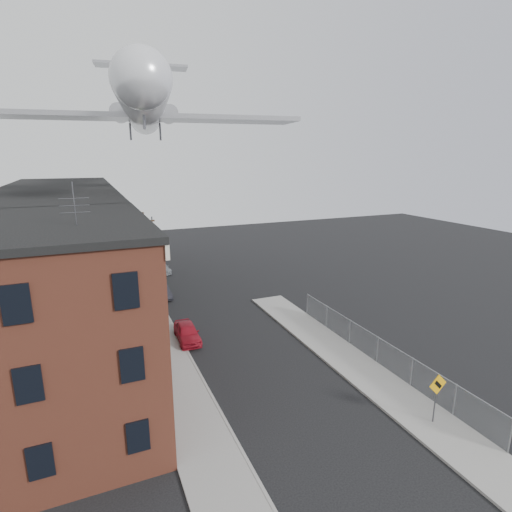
{
  "coord_description": "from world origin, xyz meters",
  "views": [
    {
      "loc": [
        -9.56,
        -13.66,
        13.17
      ],
      "look_at": [
        -0.86,
        6.71,
        7.64
      ],
      "focal_mm": 28.0,
      "sensor_mm": 36.0,
      "label": 1
    }
  ],
  "objects_px": {
    "car_near": "(187,332)",
    "airplane": "(144,106)",
    "car_mid": "(162,292)",
    "car_far": "(161,268)",
    "warning_sign": "(437,391)",
    "street_tree": "(136,254)",
    "utility_pole": "(146,266)"
  },
  "relations": [
    {
      "from": "utility_pole",
      "to": "street_tree",
      "type": "bearing_deg",
      "value": 88.11
    },
    {
      "from": "car_near",
      "to": "car_mid",
      "type": "xyz_separation_m",
      "value": [
        0.0,
        10.05,
        -0.1
      ]
    },
    {
      "from": "car_near",
      "to": "car_mid",
      "type": "distance_m",
      "value": 10.05
    },
    {
      "from": "car_mid",
      "to": "airplane",
      "type": "relative_size",
      "value": 0.11
    },
    {
      "from": "car_near",
      "to": "car_mid",
      "type": "bearing_deg",
      "value": 91.95
    },
    {
      "from": "car_far",
      "to": "warning_sign",
      "type": "bearing_deg",
      "value": -82.64
    },
    {
      "from": "car_mid",
      "to": "street_tree",
      "type": "bearing_deg",
      "value": 104.78
    },
    {
      "from": "street_tree",
      "to": "car_near",
      "type": "relative_size",
      "value": 1.33
    },
    {
      "from": "car_far",
      "to": "airplane",
      "type": "xyz_separation_m",
      "value": [
        -1.87,
        -7.53,
        16.9
      ]
    },
    {
      "from": "car_near",
      "to": "car_far",
      "type": "distance_m",
      "value": 18.85
    },
    {
      "from": "street_tree",
      "to": "car_mid",
      "type": "height_order",
      "value": "street_tree"
    },
    {
      "from": "airplane",
      "to": "car_far",
      "type": "bearing_deg",
      "value": 76.06
    },
    {
      "from": "car_far",
      "to": "street_tree",
      "type": "bearing_deg",
      "value": -133.52
    },
    {
      "from": "warning_sign",
      "to": "car_near",
      "type": "relative_size",
      "value": 0.72
    },
    {
      "from": "car_mid",
      "to": "car_far",
      "type": "height_order",
      "value": "car_far"
    },
    {
      "from": "warning_sign",
      "to": "utility_pole",
      "type": "relative_size",
      "value": 0.31
    },
    {
      "from": "utility_pole",
      "to": "car_near",
      "type": "height_order",
      "value": "utility_pole"
    },
    {
      "from": "car_near",
      "to": "airplane",
      "type": "relative_size",
      "value": 0.13
    },
    {
      "from": "car_mid",
      "to": "airplane",
      "type": "xyz_separation_m",
      "value": [
        -0.43,
        1.21,
        16.91
      ]
    },
    {
      "from": "warning_sign",
      "to": "airplane",
      "type": "xyz_separation_m",
      "value": [
        -9.63,
        25.45,
        15.59
      ]
    },
    {
      "from": "street_tree",
      "to": "warning_sign",
      "type": "bearing_deg",
      "value": -69.42
    },
    {
      "from": "car_mid",
      "to": "car_far",
      "type": "relative_size",
      "value": 0.87
    },
    {
      "from": "car_near",
      "to": "car_mid",
      "type": "height_order",
      "value": "car_near"
    },
    {
      "from": "airplane",
      "to": "car_mid",
      "type": "bearing_deg",
      "value": -70.38
    },
    {
      "from": "warning_sign",
      "to": "car_far",
      "type": "relative_size",
      "value": 0.71
    },
    {
      "from": "utility_pole",
      "to": "car_mid",
      "type": "relative_size",
      "value": 2.62
    },
    {
      "from": "car_far",
      "to": "airplane",
      "type": "height_order",
      "value": "airplane"
    },
    {
      "from": "airplane",
      "to": "warning_sign",
      "type": "bearing_deg",
      "value": -69.27
    },
    {
      "from": "warning_sign",
      "to": "street_tree",
      "type": "xyz_separation_m",
      "value": [
        -10.87,
        28.95,
        1.57
      ]
    },
    {
      "from": "street_tree",
      "to": "car_mid",
      "type": "distance_m",
      "value": 5.77
    },
    {
      "from": "utility_pole",
      "to": "car_near",
      "type": "bearing_deg",
      "value": -67.52
    },
    {
      "from": "car_near",
      "to": "airplane",
      "type": "bearing_deg",
      "value": 94.14
    }
  ]
}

